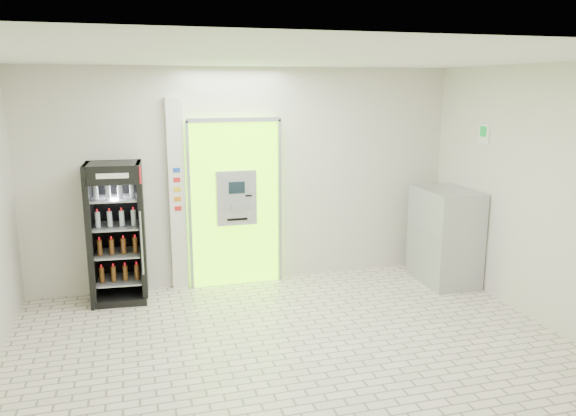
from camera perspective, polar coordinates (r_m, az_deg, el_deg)
name	(u,v)px	position (r m, az deg, el deg)	size (l,w,h in m)	color
ground	(300,357)	(6.00, 1.19, -14.91)	(6.00, 6.00, 0.00)	beige
room_shell	(301,182)	(5.41, 1.28, 2.71)	(6.00, 6.00, 6.00)	beige
atm_assembly	(235,202)	(7.80, -5.41, 0.62)	(1.30, 0.24, 2.33)	#79F606
pillar	(177,195)	(7.71, -11.18, 1.28)	(0.22, 0.11, 2.60)	silver
beverage_cooler	(117,235)	(7.53, -16.97, -2.67)	(0.72, 0.67, 1.80)	black
steel_cabinet	(445,236)	(8.24, 15.64, -2.75)	(0.70, 1.02, 1.34)	#A1A3A8
exit_sign	(484,134)	(7.97, 19.27, 7.15)	(0.02, 0.22, 0.26)	white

